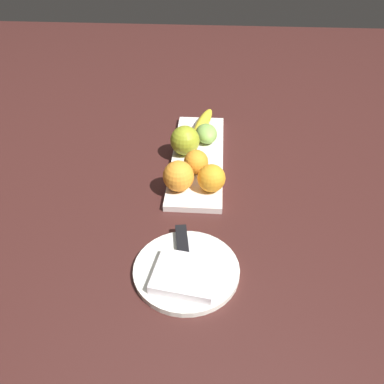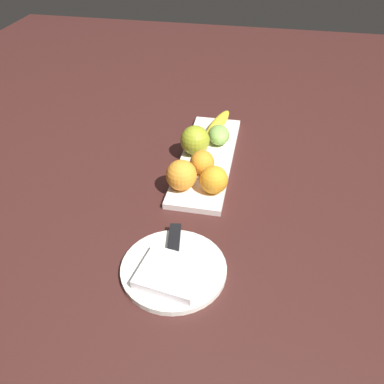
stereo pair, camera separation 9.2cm
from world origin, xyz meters
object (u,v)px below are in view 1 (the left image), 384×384
object	(u,v)px
grape_bunch	(206,133)
folded_napkin	(184,275)
orange_near_apple	(196,162)
orange_near_banana	(211,178)
fruit_tray	(197,158)
orange_center	(178,176)
apple	(185,140)
knife	(183,247)
banana	(203,123)
dinner_plate	(185,270)

from	to	relation	value
grape_bunch	folded_napkin	bearing A→B (deg)	-2.58
orange_near_apple	orange_near_banana	world-z (taller)	orange_near_banana
fruit_tray	orange_near_apple	distance (m)	0.09
orange_center	grape_bunch	distance (m)	0.23
orange_near_apple	grape_bunch	xyz separation A→B (m)	(-0.16, 0.02, -0.01)
orange_center	folded_napkin	distance (m)	0.28
apple	knife	world-z (taller)	apple
orange_near_apple	grape_bunch	distance (m)	0.16
banana	orange_near_banana	world-z (taller)	orange_near_banana
fruit_tray	knife	distance (m)	0.35
orange_near_banana	grape_bunch	world-z (taller)	orange_near_banana
fruit_tray	banana	distance (m)	0.15
folded_napkin	apple	bearing A→B (deg)	-175.66
orange_near_banana	knife	size ratio (longest dim) A/B	0.37
apple	orange_center	bearing A→B (deg)	-1.03
fruit_tray	dinner_plate	xyz separation A→B (m)	(0.40, 0.00, -0.00)
orange_near_banana	grape_bunch	bearing A→B (deg)	-174.85
knife	fruit_tray	bearing A→B (deg)	169.55
dinner_plate	knife	distance (m)	0.05
banana	grape_bunch	distance (m)	0.07
fruit_tray	grape_bunch	xyz separation A→B (m)	(-0.08, 0.02, 0.03)
orange_near_apple	knife	size ratio (longest dim) A/B	0.34
fruit_tray	banana	size ratio (longest dim) A/B	2.41
folded_napkin	orange_center	bearing A→B (deg)	-172.56
folded_napkin	knife	world-z (taller)	folded_napkin
dinner_plate	fruit_tray	bearing A→B (deg)	180.00
banana	orange_near_banana	bearing A→B (deg)	19.74
orange_center	grape_bunch	world-z (taller)	orange_center
orange_near_banana	apple	bearing A→B (deg)	-154.35
grape_bunch	orange_near_apple	bearing A→B (deg)	-7.49
apple	grape_bunch	bearing A→B (deg)	140.75
orange_center	dinner_plate	xyz separation A→B (m)	(0.25, 0.04, -0.05)
banana	dinner_plate	world-z (taller)	banana
grape_bunch	dinner_plate	world-z (taller)	grape_bunch
orange_near_apple	folded_napkin	distance (m)	0.34
orange_near_apple	grape_bunch	size ratio (longest dim) A/B	0.78
dinner_plate	grape_bunch	bearing A→B (deg)	177.28
apple	orange_near_apple	bearing A→B (deg)	21.56
apple	banana	xyz separation A→B (m)	(-0.14, 0.04, -0.02)
banana	orange_near_apple	distance (m)	0.23
banana	orange_center	distance (m)	0.30
orange_near_apple	orange_near_banana	xyz separation A→B (m)	(0.07, 0.04, 0.00)
fruit_tray	folded_napkin	bearing A→B (deg)	0.00
folded_napkin	grape_bunch	bearing A→B (deg)	177.42
folded_napkin	banana	bearing A→B (deg)	179.15
orange_near_banana	fruit_tray	bearing A→B (deg)	-163.72
knife	orange_center	bearing A→B (deg)	178.71
folded_napkin	dinner_plate	bearing A→B (deg)	180.00
dinner_plate	apple	bearing A→B (deg)	-175.38
orange_center	orange_near_apple	bearing A→B (deg)	152.05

